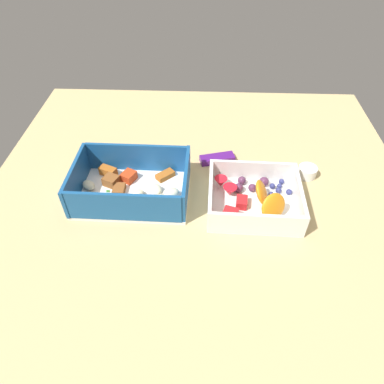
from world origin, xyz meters
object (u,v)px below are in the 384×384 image
at_px(pasta_container, 132,186).
at_px(candy_bar, 217,159).
at_px(fruit_bowl, 253,199).
at_px(paper_cup_liner, 307,172).

bearing_deg(pasta_container, candy_bar, 34.69).
bearing_deg(fruit_bowl, paper_cup_liner, 37.06).
distance_m(pasta_container, fruit_bowl, 0.22).
relative_size(fruit_bowl, paper_cup_liner, 4.56).
xyz_separation_m(fruit_bowl, paper_cup_liner, (0.11, 0.09, -0.01)).
bearing_deg(paper_cup_liner, candy_bar, 167.27).
xyz_separation_m(candy_bar, paper_cup_liner, (0.17, -0.04, 0.00)).
distance_m(candy_bar, paper_cup_liner, 0.18).
distance_m(pasta_container, paper_cup_liner, 0.34).
height_order(fruit_bowl, candy_bar, fruit_bowl).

